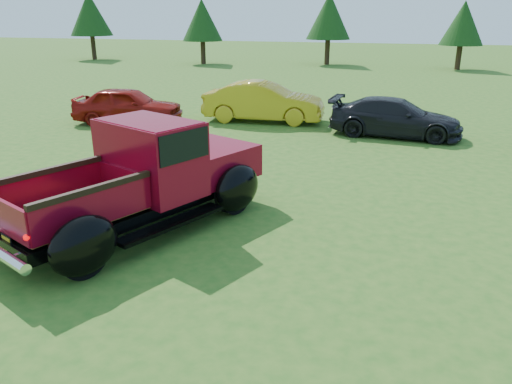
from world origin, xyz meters
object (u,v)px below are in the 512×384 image
Objects in this scene: tree_mid_right at (463,23)px; show_car_grey at (395,117)px; tree_far_west at (90,14)px; tree_west at (202,20)px; show_car_yellow at (264,102)px; pickup_truck at (152,174)px; tree_mid_left at (329,16)px; show_car_red at (128,105)px.

show_car_grey is at bearing -99.73° from tree_mid_right.
tree_west is at bearing -5.71° from tree_far_west.
show_car_yellow is at bearing -62.63° from tree_west.
pickup_truck reaches higher than show_car_yellow.
tree_mid_left is 1.20× the size of show_car_yellow.
pickup_truck is at bearing 178.82° from show_car_yellow.
show_car_grey is at bearing -40.87° from tree_far_west.
show_car_grey is (5.38, -22.10, -2.80)m from tree_mid_left.
tree_far_west reaches higher than show_car_red.
pickup_truck is 1.29× the size of show_car_yellow.
tree_mid_left is 1.14× the size of tree_mid_right.
tree_west is 21.62m from show_car_red.
tree_far_west reaches higher than show_car_yellow.
show_car_yellow is at bearing -78.87° from show_car_red.
tree_west is 21.63m from show_car_yellow.
tree_west is at bearing 40.86° from show_car_grey.
tree_mid_left is 0.93× the size of pickup_truck.
tree_west is at bearing -176.82° from tree_mid_right.
tree_west is 0.92× the size of tree_mid_left.
pickup_truck is at bearing -55.27° from tree_far_west.
tree_mid_right is 25.21m from show_car_red.
pickup_truck is at bearing -69.99° from tree_west.
tree_mid_left is 21.27m from show_car_yellow.
tree_far_west is at bearing 54.41° from show_car_grey.
show_car_red is at bearing -119.87° from tree_mid_right.
tree_far_west is at bearing 40.91° from show_car_yellow.
show_car_yellow is (9.88, -19.08, -2.42)m from tree_west.
tree_mid_left reaches higher than tree_west.
tree_mid_right is 1.05× the size of show_car_yellow.
pickup_truck is 1.34× the size of show_car_grey.
tree_mid_left is at bearing 173.66° from tree_mid_right.
show_car_red is 4.69m from show_car_yellow.
tree_far_west is 10.06m from tree_west.
tree_mid_left is at bearing 18.97° from show_car_grey.
tree_mid_left is 23.19m from show_car_red.
tree_west is 18.03m from tree_mid_right.
tree_west is (10.00, -1.00, -0.41)m from tree_far_west.
tree_far_west is at bearing 25.62° from show_car_red.
tree_west reaches higher than show_car_grey.
show_car_grey is at bearing -106.54° from show_car_yellow.
show_car_yellow is (-0.42, 9.21, -0.21)m from pickup_truck.
tree_mid_left is 22.92m from show_car_grey.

